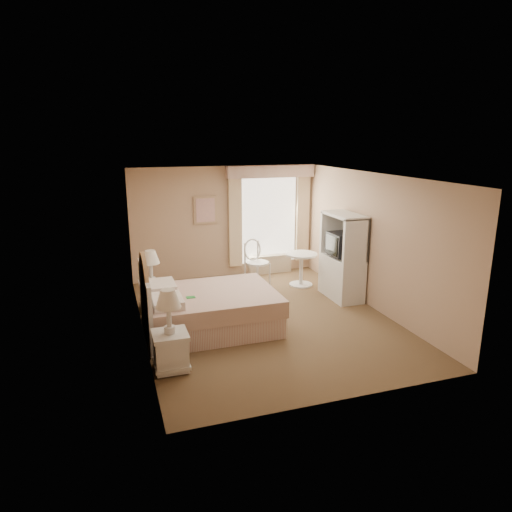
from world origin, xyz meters
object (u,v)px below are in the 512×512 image
object	(u,v)px
nightstand_far	(152,288)
armoire	(342,263)
bed	(204,309)
nightstand_near	(170,341)
round_table	(301,264)
cafe_chair	(255,259)

from	to	relation	value
nightstand_far	armoire	size ratio (longest dim) A/B	0.66
bed	nightstand_far	world-z (taller)	bed
nightstand_near	round_table	size ratio (longest dim) A/B	1.62
nightstand_far	bed	bearing A→B (deg)	-58.24
nightstand_far	round_table	world-z (taller)	nightstand_far
nightstand_near	nightstand_far	xyz separation A→B (m)	(0.00, 2.39, -0.01)
cafe_chair	nightstand_far	bearing A→B (deg)	174.47
cafe_chair	armoire	distance (m)	1.89
nightstand_far	round_table	distance (m)	3.23
nightstand_near	nightstand_far	distance (m)	2.39
cafe_chair	bed	bearing A→B (deg)	-153.01
round_table	cafe_chair	xyz separation A→B (m)	(-0.93, 0.32, 0.11)
nightstand_near	nightstand_far	size ratio (longest dim) A/B	1.03
nightstand_near	cafe_chair	xyz separation A→B (m)	(2.26, 3.18, 0.15)
cafe_chair	armoire	size ratio (longest dim) A/B	0.60
round_table	cafe_chair	size ratio (longest dim) A/B	0.70
nightstand_far	armoire	xyz separation A→B (m)	(3.65, -0.49, 0.28)
nightstand_far	nightstand_near	bearing A→B (deg)	-90.00
bed	round_table	distance (m)	2.97
armoire	nightstand_near	bearing A→B (deg)	-152.51
nightstand_far	cafe_chair	size ratio (longest dim) A/B	1.10
round_table	nightstand_far	bearing A→B (deg)	-171.67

